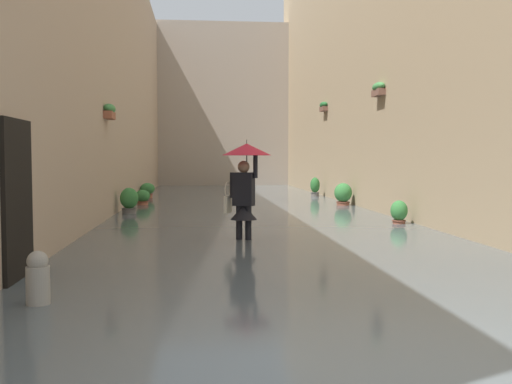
{
  "coord_description": "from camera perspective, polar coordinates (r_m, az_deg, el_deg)",
  "views": [
    {
      "loc": [
        1.34,
        3.81,
        1.71
      ],
      "look_at": [
        0.21,
        -8.08,
        1.03
      ],
      "focal_mm": 41.55,
      "sensor_mm": 36.0,
      "label": 1
    }
  ],
  "objects": [
    {
      "name": "building_facade_left",
      "position": [
        19.74,
        12.4,
        14.35
      ],
      "size": [
        2.04,
        33.3,
        11.06
      ],
      "color": "tan",
      "rests_on": "ground_plane"
    },
    {
      "name": "building_facade_right",
      "position": [
        18.94,
        -15.41,
        11.73
      ],
      "size": [
        2.04,
        33.3,
        9.07
      ],
      "color": "tan",
      "rests_on": "ground_plane"
    },
    {
      "name": "ground_plane",
      "position": [
        18.59,
        -1.27,
        -2.01
      ],
      "size": [
        73.25,
        73.25,
        0.0
      ],
      "primitive_type": "plane",
      "color": "#605B56"
    },
    {
      "name": "person_wading",
      "position": [
        11.0,
        -1.07,
        1.62
      ],
      "size": [
        0.92,
        0.92,
        2.05
      ],
      "color": "#4C4233",
      "rests_on": "ground_plane"
    },
    {
      "name": "potted_plant_near_left",
      "position": [
        19.34,
        8.38,
        -0.34
      ],
      "size": [
        0.57,
        0.57,
        0.91
      ],
      "color": "brown",
      "rests_on": "ground_plane"
    },
    {
      "name": "building_facade_far",
      "position": [
        34.16,
        -3.19,
        8.18
      ],
      "size": [
        10.88,
        1.8,
        9.27
      ],
      "primitive_type": "cube",
      "color": "#A89989",
      "rests_on": "ground_plane"
    },
    {
      "name": "potted_plant_near_right",
      "position": [
        22.91,
        -10.4,
        0.06
      ],
      "size": [
        0.56,
        0.56,
        0.77
      ],
      "color": "brown",
      "rests_on": "ground_plane"
    },
    {
      "name": "potted_plant_mid_right",
      "position": [
        19.63,
        -10.85,
        -0.66
      ],
      "size": [
        0.48,
        0.48,
        0.68
      ],
      "color": "#9E563D",
      "rests_on": "ground_plane"
    },
    {
      "name": "mooring_bollard",
      "position": [
        6.63,
        -20.24,
        -8.55
      ],
      "size": [
        0.24,
        0.24,
        0.75
      ],
      "color": "gray",
      "rests_on": "ground_plane"
    },
    {
      "name": "potted_plant_mid_left",
      "position": [
        14.18,
        13.6,
        -2.1
      ],
      "size": [
        0.4,
        0.4,
        0.73
      ],
      "color": "brown",
      "rests_on": "ground_plane"
    },
    {
      "name": "flood_water",
      "position": [
        18.58,
        -1.27,
        -1.72
      ],
      "size": [
        8.08,
        35.3,
        0.19
      ],
      "primitive_type": "cube",
      "color": "#515B60",
      "rests_on": "ground_plane"
    },
    {
      "name": "potted_plant_far_right",
      "position": [
        16.68,
        -12.11,
        -0.99
      ],
      "size": [
        0.5,
        0.5,
        0.9
      ],
      "color": "#66605B",
      "rests_on": "ground_plane"
    },
    {
      "name": "potted_plant_far_left",
      "position": [
        23.71,
        5.7,
        0.35
      ],
      "size": [
        0.38,
        0.38,
        0.95
      ],
      "color": "#66605B",
      "rests_on": "ground_plane"
    }
  ]
}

